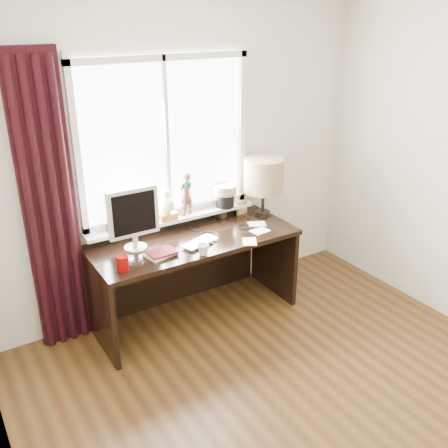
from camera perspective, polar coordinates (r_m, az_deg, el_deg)
floor at (r=3.47m, az=12.71°, el=-22.49°), size 3.50×4.00×0.00m
wall_back at (r=4.22m, az=-4.87°, el=7.32°), size 3.50×0.00×2.60m
wall_left at (r=1.99m, az=-23.86°, el=-14.60°), size 0.00×4.00×2.60m
laptop at (r=3.95m, az=-2.78°, el=-2.14°), size 0.36×0.28×0.02m
mug at (r=3.77m, az=-2.40°, el=-2.88°), size 0.12×0.12×0.09m
red_cup at (r=3.61m, az=-11.48°, el=-4.44°), size 0.08×0.08×0.11m
window at (r=4.12m, az=-6.16°, el=7.01°), size 1.52×0.23×1.40m
curtain at (r=3.83m, az=-19.27°, el=1.48°), size 0.38×0.09×2.25m
desk at (r=4.24m, az=-4.00°, el=-4.11°), size 1.70×0.70×0.75m
monitor at (r=3.82m, az=-10.33°, el=0.99°), size 0.40×0.18×0.49m
notebook_stack at (r=3.80m, az=-7.20°, el=-3.34°), size 0.25×0.21×0.03m
brush_holder at (r=4.44m, az=-0.26°, el=1.58°), size 0.09×0.09×0.25m
icon_frame at (r=4.49m, az=2.06°, el=1.86°), size 0.10×0.04×0.13m
table_lamp at (r=4.41m, az=4.56°, el=5.49°), size 0.35×0.35×0.52m
loose_papers at (r=4.16m, az=3.61°, el=-0.90°), size 0.43×0.43×0.00m
desk_cables at (r=4.17m, az=-0.84°, el=-0.79°), size 0.51×0.33×0.01m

